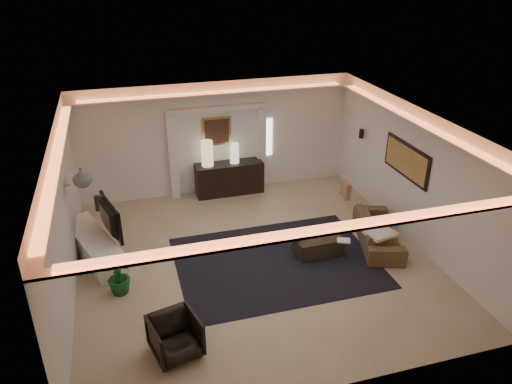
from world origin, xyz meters
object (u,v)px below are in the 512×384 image
object	(u,v)px
sofa	(378,231)
armchair	(175,337)
coffee_table	(318,245)
console	(229,179)

from	to	relation	value
sofa	armchair	size ratio (longest dim) A/B	2.67
sofa	coffee_table	bearing A→B (deg)	108.96
coffee_table	armchair	bearing A→B (deg)	-149.77
sofa	coffee_table	size ratio (longest dim) A/B	2.07
armchair	sofa	bearing A→B (deg)	10.09
sofa	coffee_table	xyz separation A→B (m)	(-1.41, -0.04, -0.08)
armchair	console	bearing A→B (deg)	54.35
console	coffee_table	bearing A→B (deg)	-72.37
console	coffee_table	distance (m)	3.57
console	coffee_table	world-z (taller)	console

